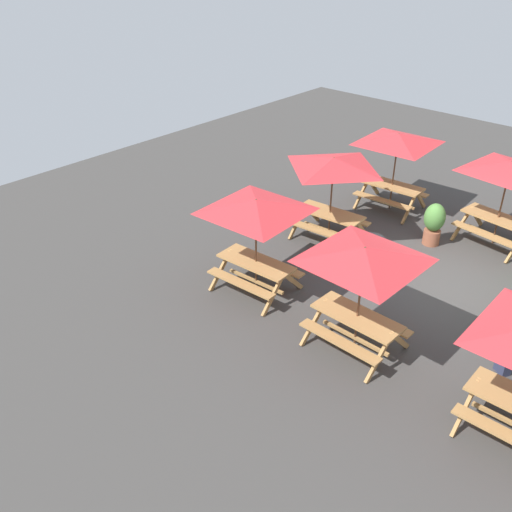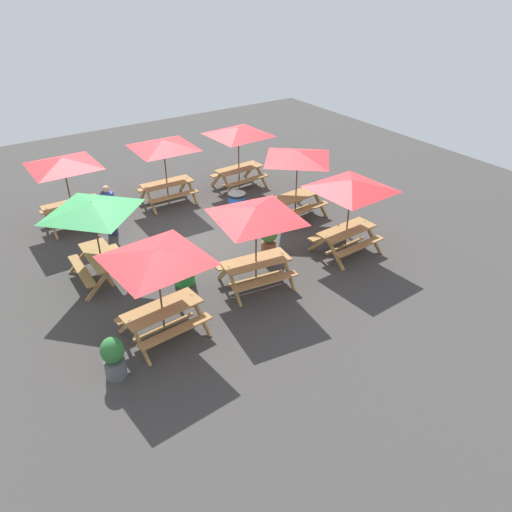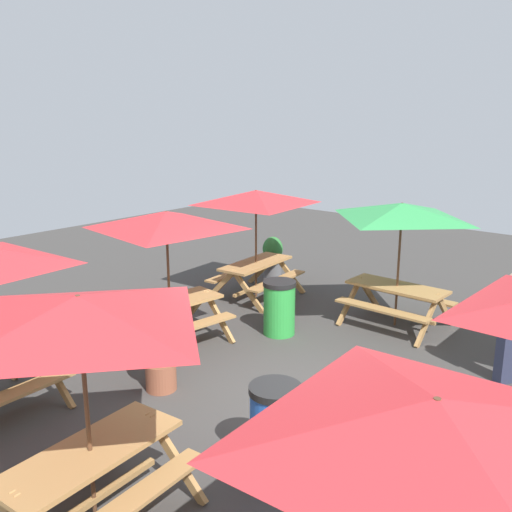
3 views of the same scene
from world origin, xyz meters
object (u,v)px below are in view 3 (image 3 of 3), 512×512
person_standing (510,325)px  trash_bin_blue (275,426)px  picnic_table_2 (256,205)px  picnic_table_3 (80,328)px  picnic_table_6 (401,220)px  picnic_table_0 (433,447)px  trash_bin_green (279,307)px  picnic_table_1 (167,230)px  potted_plant_1 (273,256)px  potted_plant_0 (160,348)px

person_standing → trash_bin_blue: bearing=12.5°
picnic_table_2 → picnic_table_3: (6.31, 3.24, 0.00)m
picnic_table_6 → trash_bin_blue: bearing=-77.6°
picnic_table_0 → picnic_table_3: size_ratio=1.21×
picnic_table_0 → trash_bin_blue: picnic_table_0 is taller
picnic_table_6 → trash_bin_green: bearing=-128.0°
picnic_table_1 → picnic_table_3: bearing=46.3°
picnic_table_3 → potted_plant_1: size_ratio=2.37×
picnic_table_1 → potted_plant_0: picnic_table_1 is taller
picnic_table_2 → picnic_table_0: bearing=41.7°
picnic_table_0 → person_standing: bearing=-172.2°
potted_plant_1 → picnic_table_0: bearing=43.5°
picnic_table_2 → trash_bin_green: 2.62m
picnic_table_0 → trash_bin_blue: (-1.56, -2.37, -1.49)m
picnic_table_6 → potted_plant_0: size_ratio=2.02×
trash_bin_green → trash_bin_blue: (3.15, 2.38, 0.00)m
picnic_table_3 → trash_bin_blue: bearing=151.3°
picnic_table_0 → picnic_table_2: bearing=-136.7°
picnic_table_2 → potted_plant_0: size_ratio=2.43×
picnic_table_3 → person_standing: 6.09m
picnic_table_1 → potted_plant_0: (1.21, 1.15, -1.36)m
trash_bin_blue → picnic_table_3: bearing=-24.1°
trash_bin_green → picnic_table_6: bearing=141.0°
picnic_table_2 → picnic_table_6: (-0.37, 3.07, 0.00)m
picnic_table_0 → picnic_table_3: 3.19m
picnic_table_2 → person_standing: 5.53m
picnic_table_2 → potted_plant_1: 2.14m
picnic_table_6 → trash_bin_green: picnic_table_6 is taller
picnic_table_2 → picnic_table_1: bearing=5.3°
picnic_table_0 → person_standing: size_ratio=1.69×
picnic_table_3 → picnic_table_1: bearing=-146.0°
picnic_table_0 → picnic_table_6: (-6.44, -3.35, 0.00)m
trash_bin_green → picnic_table_3: bearing=17.6°
picnic_table_6 → trash_bin_blue: size_ratio=2.38×
picnic_table_6 → trash_bin_green: (1.73, -1.40, -1.49)m
picnic_table_3 → picnic_table_0: bearing=89.8°
picnic_table_6 → potted_plant_1: 4.14m
picnic_table_1 → picnic_table_3: same height
trash_bin_green → trash_bin_blue: size_ratio=1.00×
picnic_table_0 → picnic_table_3: same height
picnic_table_1 → trash_bin_green: bearing=151.0°
trash_bin_green → potted_plant_0: 2.76m
picnic_table_0 → potted_plant_1: picnic_table_0 is taller
potted_plant_0 → picnic_table_6: bearing=162.7°
picnic_table_0 → trash_bin_blue: 3.21m
picnic_table_3 → trash_bin_blue: picnic_table_3 is taller
potted_plant_0 → potted_plant_1: size_ratio=1.17×
trash_bin_green → person_standing: bearing=100.0°
trash_bin_green → person_standing: size_ratio=0.59×
picnic_table_3 → trash_bin_green: size_ratio=2.38×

